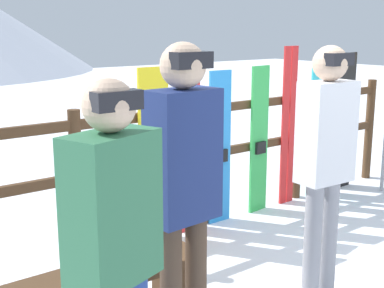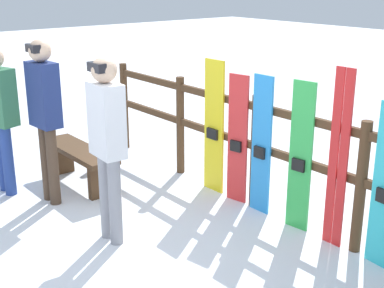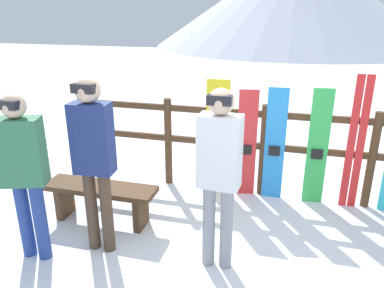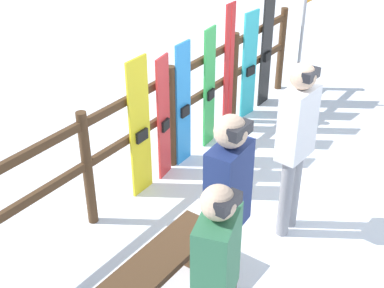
% 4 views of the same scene
% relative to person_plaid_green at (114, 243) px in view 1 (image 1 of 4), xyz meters
% --- Properties ---
extents(ground_plane, '(40.00, 40.00, 0.00)m').
position_rel_person_plaid_green_xyz_m(ground_plane, '(2.05, 0.29, -0.98)').
color(ground_plane, white).
extents(fence, '(5.31, 0.10, 1.23)m').
position_rel_person_plaid_green_xyz_m(fence, '(2.05, 1.96, -0.25)').
color(fence, '#4C331E').
rests_on(fence, ground).
extents(person_plaid_green, '(0.45, 0.33, 1.66)m').
position_rel_person_plaid_green_xyz_m(person_plaid_green, '(0.00, 0.00, 0.00)').
color(person_plaid_green, navy).
rests_on(person_plaid_green, ground).
extents(person_navy, '(0.39, 0.23, 1.79)m').
position_rel_person_plaid_green_xyz_m(person_navy, '(0.57, 0.28, 0.10)').
color(person_navy, '#4C3828').
rests_on(person_navy, ground).
extents(person_white, '(0.39, 0.23, 1.74)m').
position_rel_person_plaid_green_xyz_m(person_white, '(1.78, 0.33, 0.06)').
color(person_white, gray).
rests_on(person_white, ground).
extents(snowboard_yellow, '(0.30, 0.06, 1.53)m').
position_rel_person_plaid_green_xyz_m(snowboard_yellow, '(1.45, 1.90, -0.22)').
color(snowboard_yellow, yellow).
rests_on(snowboard_yellow, ground).
extents(snowboard_red, '(0.25, 0.09, 1.42)m').
position_rel_person_plaid_green_xyz_m(snowboard_red, '(1.84, 1.90, -0.27)').
color(snowboard_red, red).
rests_on(snowboard_red, ground).
extents(snowboard_blue, '(0.25, 0.06, 1.47)m').
position_rel_person_plaid_green_xyz_m(snowboard_blue, '(2.19, 1.90, -0.25)').
color(snowboard_blue, '#288CE0').
rests_on(snowboard_blue, ground).
extents(snowboard_green, '(0.25, 0.07, 1.48)m').
position_rel_person_plaid_green_xyz_m(snowboard_green, '(2.71, 1.90, -0.24)').
color(snowboard_green, green).
rests_on(snowboard_green, ground).
extents(ski_pair_red, '(0.19, 0.02, 1.67)m').
position_rel_person_plaid_green_xyz_m(ski_pair_red, '(3.14, 1.90, -0.14)').
color(ski_pair_red, red).
rests_on(ski_pair_red, ground).
extents(snowboard_cyan, '(0.29, 0.08, 1.45)m').
position_rel_person_plaid_green_xyz_m(snowboard_cyan, '(3.64, 1.90, -0.26)').
color(snowboard_cyan, '#2DBFCC').
rests_on(snowboard_cyan, ground).
extents(snowboard_black_stripe, '(0.28, 0.06, 1.57)m').
position_rel_person_plaid_green_xyz_m(snowboard_black_stripe, '(4.09, 1.90, -0.19)').
color(snowboard_black_stripe, black).
rests_on(snowboard_black_stripe, ground).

